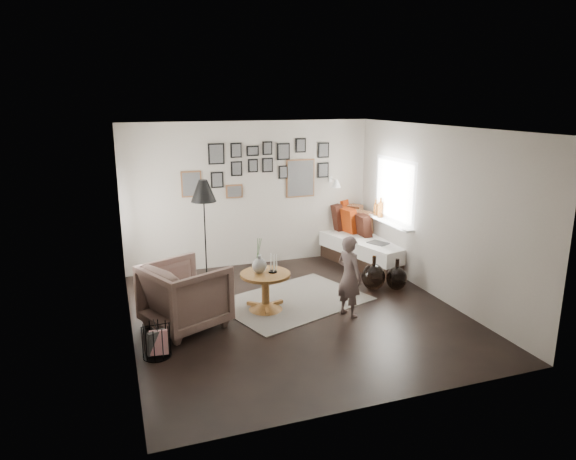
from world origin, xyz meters
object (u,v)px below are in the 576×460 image
object	(u,v)px
magazine_basket	(157,341)
demijohn_large	(373,277)
pedestal_table	(266,293)
armchair	(185,295)
demijohn_small	(396,278)
vase	(259,263)
child	(349,276)
floor_lamp	(204,195)
daybed	(361,242)

from	to	relation	value
magazine_basket	demijohn_large	xyz separation A→B (m)	(3.48, 1.10, 0.02)
pedestal_table	armchair	xyz separation A→B (m)	(-1.16, -0.17, 0.18)
demijohn_large	demijohn_small	xyz separation A→B (m)	(0.35, -0.12, -0.02)
vase	demijohn_large	world-z (taller)	vase
pedestal_table	demijohn_large	world-z (taller)	same
vase	magazine_basket	xyz separation A→B (m)	(-1.54, -0.91, -0.52)
vase	demijohn_large	size ratio (longest dim) A/B	0.91
magazine_basket	demijohn_small	world-z (taller)	demijohn_small
magazine_basket	child	world-z (taller)	child
pedestal_table	floor_lamp	bearing A→B (deg)	113.73
vase	child	bearing A→B (deg)	-27.29
armchair	magazine_basket	distance (m)	0.88
pedestal_table	vase	xyz separation A→B (m)	(-0.08, 0.02, 0.46)
magazine_basket	armchair	bearing A→B (deg)	57.68
floor_lamp	pedestal_table	bearing A→B (deg)	-66.27
floor_lamp	demijohn_large	world-z (taller)	floor_lamp
pedestal_table	floor_lamp	size ratio (longest dim) A/B	0.41
daybed	armchair	xyz separation A→B (m)	(-3.55, -1.85, 0.09)
child	floor_lamp	bearing A→B (deg)	20.51
armchair	child	world-z (taller)	child
daybed	demijohn_large	xyz separation A→B (m)	(-0.52, -1.47, -0.13)
pedestal_table	child	size ratio (longest dim) A/B	0.62
demijohn_small	daybed	bearing A→B (deg)	83.83
armchair	floor_lamp	xyz separation A→B (m)	(0.56, 1.54, 1.05)
armchair	demijohn_large	bearing A→B (deg)	-107.74
child	vase	bearing A→B (deg)	42.69
daybed	armchair	size ratio (longest dim) A/B	2.45
demijohn_large	child	xyz separation A→B (m)	(-0.81, -0.78, 0.36)
magazine_basket	demijohn_large	distance (m)	3.65
child	pedestal_table	bearing A→B (deg)	41.78
armchair	child	size ratio (longest dim) A/B	0.84
pedestal_table	demijohn_small	bearing A→B (deg)	2.44
vase	demijohn_small	world-z (taller)	vase
magazine_basket	demijohn_small	distance (m)	3.95
floor_lamp	demijohn_large	size ratio (longest dim) A/B	3.07
pedestal_table	vase	distance (m)	0.47
floor_lamp	demijohn_large	xyz separation A→B (m)	(2.46, -1.15, -1.28)
demijohn_large	child	size ratio (longest dim) A/B	0.49
daybed	demijohn_small	xyz separation A→B (m)	(-0.17, -1.59, -0.16)
pedestal_table	armchair	world-z (taller)	armchair
floor_lamp	armchair	bearing A→B (deg)	-110.09
daybed	magazine_basket	world-z (taller)	daybed
vase	child	xyz separation A→B (m)	(1.13, -0.58, -0.14)
pedestal_table	daybed	world-z (taller)	daybed
pedestal_table	magazine_basket	size ratio (longest dim) A/B	1.80
pedestal_table	vase	size ratio (longest dim) A/B	1.40
armchair	child	distance (m)	2.25
floor_lamp	demijohn_small	world-z (taller)	floor_lamp
floor_lamp	child	size ratio (longest dim) A/B	1.49
pedestal_table	daybed	bearing A→B (deg)	35.23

